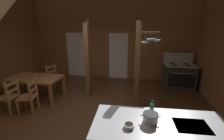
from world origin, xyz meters
name	(u,v)px	position (x,y,z in m)	size (l,w,h in m)	color
ground_plane	(86,122)	(0.00, 0.00, -0.05)	(7.93, 7.73, 0.10)	#4C301C
wall_back	(111,32)	(0.00, 3.54, 2.11)	(7.93, 0.14, 4.22)	brown
glazed_door_back_left	(77,55)	(-1.60, 3.46, 1.02)	(1.00, 0.01, 2.05)	white
glazed_panel_back_right	(118,56)	(0.36, 3.46, 1.02)	(0.84, 0.01, 2.05)	white
stove_range	(179,76)	(2.85, 2.77, 0.48)	(1.18, 0.87, 1.32)	#2F2F2F
support_post_with_pot_rack	(139,62)	(1.29, 0.88, 1.40)	(0.64, 0.24, 2.57)	brown
support_post_center	(87,60)	(-0.39, 1.40, 1.28)	(0.14, 0.14, 2.57)	brown
dining_table	(35,80)	(-2.07, 0.96, 0.65)	(1.72, 0.93, 0.74)	olive
ladderback_chair_near_window	(54,77)	(-1.92, 1.82, 0.45)	(0.59, 0.59, 0.95)	#9E7044
ladderback_chair_by_post	(29,96)	(-1.72, 0.17, 0.45)	(0.53, 0.53, 0.95)	#9E7044
ladderback_chair_at_table_end	(9,96)	(-2.27, 0.07, 0.45)	(0.45, 0.45, 0.95)	#9E7044
stockpot_on_counter	(150,118)	(1.51, -1.07, 0.96)	(0.32, 0.25, 0.15)	#A8AAB2
mixing_bowl_on_counter	(129,126)	(1.18, -1.27, 0.92)	(0.16, 0.16, 0.06)	silver
bottle_tall_on_counter	(152,108)	(1.54, -0.81, 0.98)	(0.07, 0.07, 0.25)	#2D5638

